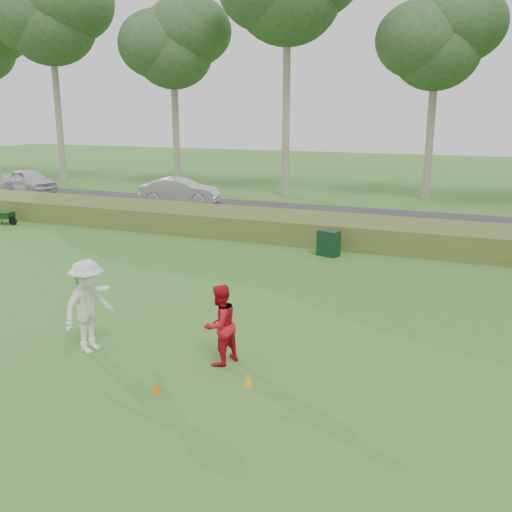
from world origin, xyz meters
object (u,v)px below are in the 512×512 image
at_px(player_white, 88,306).
at_px(car_mid, 180,191).
at_px(utility_cabinet, 329,243).
at_px(cone_orange, 156,387).
at_px(car_left, 30,181).
at_px(player_red, 220,325).
at_px(cone_yellow, 248,379).

bearing_deg(player_white, car_mid, 31.95).
height_order(player_white, car_mid, player_white).
relative_size(utility_cabinet, car_mid, 0.21).
bearing_deg(player_white, cone_orange, -107.47).
bearing_deg(utility_cabinet, car_left, 175.15).
height_order(player_red, cone_orange, player_red).
bearing_deg(cone_orange, cone_yellow, 31.88).
xyz_separation_m(player_white, player_red, (2.82, 0.48, -0.17)).
height_order(player_red, car_left, player_red).
bearing_deg(car_mid, utility_cabinet, -140.77).
relative_size(cone_orange, car_left, 0.05).
height_order(player_red, utility_cabinet, player_red).
height_order(utility_cabinet, car_mid, car_mid).
bearing_deg(utility_cabinet, cone_orange, -74.73).
relative_size(player_white, player_red, 1.21).
xyz_separation_m(cone_orange, cone_yellow, (1.43, 0.89, 0.02)).
height_order(cone_yellow, car_mid, car_mid).
bearing_deg(car_left, player_white, -116.61).
relative_size(cone_yellow, utility_cabinet, 0.26).
xyz_separation_m(cone_yellow, utility_cabinet, (-1.26, 10.04, 0.33)).
bearing_deg(player_white, cone_yellow, -85.23).
height_order(cone_yellow, utility_cabinet, utility_cabinet).
bearing_deg(car_mid, player_red, -161.91).
bearing_deg(car_left, player_red, -111.86).
distance_m(cone_orange, car_mid, 21.33).
distance_m(player_white, car_left, 26.01).
bearing_deg(player_red, car_mid, -129.23).
relative_size(player_white, cone_yellow, 8.56).
bearing_deg(cone_orange, player_red, 71.17).
relative_size(player_white, utility_cabinet, 2.21).
relative_size(cone_orange, utility_cabinet, 0.22).
bearing_deg(cone_orange, car_mid, 118.79).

